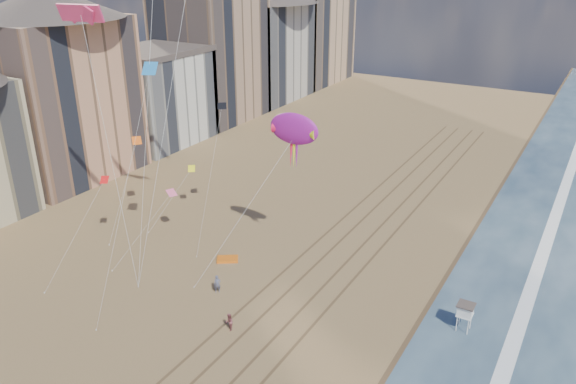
# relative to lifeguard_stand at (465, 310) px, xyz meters

# --- Properties ---
(wet_sand) EXTENTS (260.00, 260.00, 0.00)m
(wet_sand) POSITION_rel_lifeguard_stand_xyz_m (0.29, 14.99, -2.17)
(wet_sand) COLOR #42301E
(wet_sand) RESTS_ON ground
(foam) EXTENTS (260.00, 260.00, 0.00)m
(foam) POSITION_rel_lifeguard_stand_xyz_m (4.49, 14.99, -2.17)
(foam) COLOR white
(foam) RESTS_ON ground
(tracks) EXTENTS (7.68, 120.00, 0.01)m
(tracks) POSITION_rel_lifeguard_stand_xyz_m (-16.16, 4.99, -2.17)
(tracks) COLOR brown
(tracks) RESTS_ON ground
(buildings) EXTENTS (34.72, 131.35, 29.00)m
(buildings) POSITION_rel_lifeguard_stand_xyz_m (-64.44, 40.58, 11.38)
(buildings) COLOR #C6B284
(buildings) RESTS_ON ground
(lifeguard_stand) EXTENTS (1.56, 1.56, 2.82)m
(lifeguard_stand) POSITION_rel_lifeguard_stand_xyz_m (0.00, 0.00, 0.00)
(lifeguard_stand) COLOR silver
(lifeguard_stand) RESTS_ON ground
(grounded_kite) EXTENTS (2.86, 2.62, 0.27)m
(grounded_kite) POSITION_rel_lifeguard_stand_xyz_m (-26.77, -0.72, -2.04)
(grounded_kite) COLOR orange
(grounded_kite) RESTS_ON ground
(show_kite) EXTENTS (5.68, 5.73, 19.45)m
(show_kite) POSITION_rel_lifeguard_stand_xyz_m (-20.22, 3.14, 13.56)
(show_kite) COLOR #96178B
(show_kite) RESTS_ON ground
(kite_flyer_a) EXTENTS (0.85, 0.84, 1.98)m
(kite_flyer_a) POSITION_rel_lifeguard_stand_xyz_m (-23.77, -6.59, -1.18)
(kite_flyer_a) COLOR #505166
(kite_flyer_a) RESTS_ON ground
(kite_flyer_b) EXTENTS (1.06, 1.09, 1.78)m
(kite_flyer_b) POSITION_rel_lifeguard_stand_xyz_m (-18.98, -11.13, -1.29)
(kite_flyer_b) COLOR brown
(kite_flyer_b) RESTS_ON ground
(small_kites) EXTENTS (14.39, 16.43, 17.66)m
(small_kites) POSITION_rel_lifeguard_stand_xyz_m (-35.57, -0.20, 11.08)
(small_kites) COLOR red
(small_kites) RESTS_ON ground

